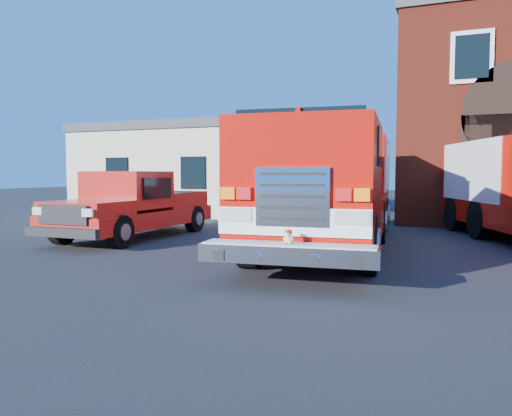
% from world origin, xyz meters
% --- Properties ---
extents(ground, '(100.00, 100.00, 0.00)m').
position_xyz_m(ground, '(0.00, 0.00, 0.00)').
color(ground, black).
rests_on(ground, ground).
extents(side_building, '(10.20, 8.20, 4.35)m').
position_xyz_m(side_building, '(-9.00, 13.00, 2.20)').
color(side_building, beige).
rests_on(side_building, ground).
extents(fire_engine, '(3.81, 10.55, 3.18)m').
position_xyz_m(fire_engine, '(0.52, 2.90, 1.65)').
color(fire_engine, black).
rests_on(fire_engine, ground).
extents(pickup_truck, '(2.24, 6.21, 2.03)m').
position_xyz_m(pickup_truck, '(-5.54, 2.60, 0.96)').
color(pickup_truck, black).
rests_on(pickup_truck, ground).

